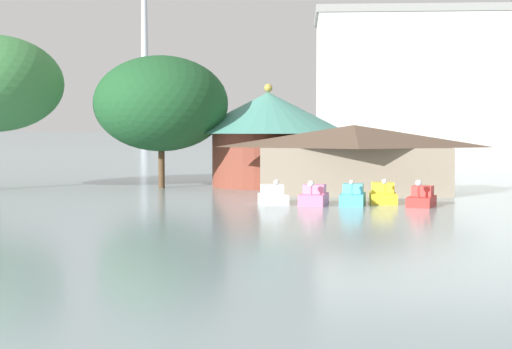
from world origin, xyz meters
The scene contains 9 objects.
pedal_boat_white centered at (4.65, 37.12, 0.49)m, with size 2.08×2.79×1.63m.
pedal_boat_pink centered at (7.22, 36.56, 0.52)m, with size 1.98×2.86×1.60m.
pedal_boat_cyan centered at (9.66, 36.79, 0.52)m, with size 1.83×2.95×1.64m.
pedal_boat_yellow centered at (11.67, 38.10, 0.52)m, with size 1.73×2.88×1.64m.
pedal_boat_red centered at (13.85, 36.29, 0.50)m, with size 2.22×2.99×1.69m.
boathouse centered at (10.28, 45.39, 2.63)m, with size 14.52×7.31×5.02m.
green_roof_pavilion centered at (3.68, 52.21, 4.56)m, with size 13.31×13.31×8.44m.
shoreline_tree_mid centered at (-4.74, 49.50, 6.73)m, with size 10.69×10.69×10.54m.
background_building_block centered at (25.22, 96.66, 10.35)m, with size 34.02×15.79×20.66m.
Camera 1 is at (6.49, -11.58, 4.82)m, focal length 54.22 mm.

